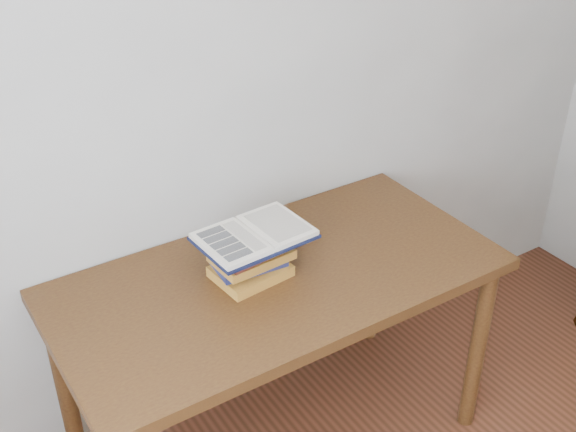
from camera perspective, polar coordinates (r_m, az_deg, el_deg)
desk at (r=2.37m, az=-0.76°, el=-6.50°), size 1.44×0.72×0.77m
book_stack at (r=2.27m, az=-3.08°, el=-3.49°), size 0.25×0.19×0.13m
open_book at (r=2.25m, az=-2.68°, el=-1.52°), size 0.36×0.26×0.03m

